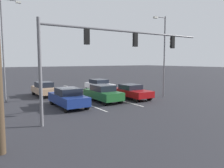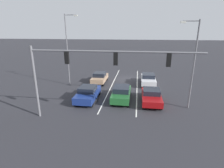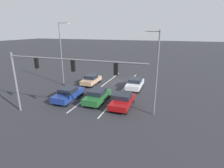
{
  "view_description": "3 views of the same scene",
  "coord_description": "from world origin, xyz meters",
  "px_view_note": "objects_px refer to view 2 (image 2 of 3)",
  "views": [
    {
      "loc": [
        9.92,
        25.96,
        3.74
      ],
      "look_at": [
        -0.72,
        9.28,
        1.65
      ],
      "focal_mm": 35.0,
      "sensor_mm": 36.0,
      "label": 1
    },
    {
      "loc": [
        -1.62,
        26.41,
        7.3
      ],
      "look_at": [
        1.01,
        8.41,
        1.68
      ],
      "focal_mm": 28.0,
      "sensor_mm": 36.0,
      "label": 2
    },
    {
      "loc": [
        -7.94,
        26.26,
        8.18
      ],
      "look_at": [
        -1.49,
        7.56,
        2.04
      ],
      "focal_mm": 28.0,
      "sensor_mm": 36.0,
      "label": 3
    }
  ],
  "objects_px": {
    "car_darkgreen_midlane_front": "(121,93)",
    "street_lamp_left_shoulder": "(193,61)",
    "street_lamp_right_shoulder": "(68,47)",
    "car_navy_rightlane_front": "(88,93)",
    "car_silver_leftlane_second": "(148,79)",
    "car_maroon_leftlane_front": "(151,96)",
    "car_tan_rightlane_second": "(100,77)",
    "traffic_signal_gantry": "(87,65)"
  },
  "relations": [
    {
      "from": "car_darkgreen_midlane_front",
      "to": "street_lamp_left_shoulder",
      "type": "distance_m",
      "value": 7.65
    },
    {
      "from": "street_lamp_right_shoulder",
      "to": "car_navy_rightlane_front",
      "type": "bearing_deg",
      "value": 127.95
    },
    {
      "from": "car_darkgreen_midlane_front",
      "to": "car_silver_leftlane_second",
      "type": "xyz_separation_m",
      "value": [
        -3.17,
        -6.35,
        -0.03
      ]
    },
    {
      "from": "car_maroon_leftlane_front",
      "to": "car_silver_leftlane_second",
      "type": "distance_m",
      "value": 6.61
    },
    {
      "from": "car_tan_rightlane_second",
      "to": "street_lamp_left_shoulder",
      "type": "bearing_deg",
      "value": 144.7
    },
    {
      "from": "car_maroon_leftlane_front",
      "to": "traffic_signal_gantry",
      "type": "relative_size",
      "value": 0.33
    },
    {
      "from": "car_tan_rightlane_second",
      "to": "street_lamp_right_shoulder",
      "type": "height_order",
      "value": "street_lamp_right_shoulder"
    },
    {
      "from": "car_darkgreen_midlane_front",
      "to": "car_maroon_leftlane_front",
      "type": "xyz_separation_m",
      "value": [
        -3.16,
        0.26,
        -0.06
      ]
    },
    {
      "from": "car_tan_rightlane_second",
      "to": "car_maroon_leftlane_front",
      "type": "bearing_deg",
      "value": 137.15
    },
    {
      "from": "traffic_signal_gantry",
      "to": "car_tan_rightlane_second",
      "type": "bearing_deg",
      "value": -82.41
    },
    {
      "from": "car_maroon_leftlane_front",
      "to": "street_lamp_right_shoulder",
      "type": "xyz_separation_m",
      "value": [
        10.63,
        -4.72,
        4.49
      ]
    },
    {
      "from": "car_maroon_leftlane_front",
      "to": "street_lamp_right_shoulder",
      "type": "relative_size",
      "value": 0.47
    },
    {
      "from": "car_darkgreen_midlane_front",
      "to": "traffic_signal_gantry",
      "type": "height_order",
      "value": "traffic_signal_gantry"
    },
    {
      "from": "car_darkgreen_midlane_front",
      "to": "car_navy_rightlane_front",
      "type": "height_order",
      "value": "car_navy_rightlane_front"
    },
    {
      "from": "car_silver_leftlane_second",
      "to": "street_lamp_right_shoulder",
      "type": "relative_size",
      "value": 0.48
    },
    {
      "from": "car_navy_rightlane_front",
      "to": "traffic_signal_gantry",
      "type": "relative_size",
      "value": 0.34
    },
    {
      "from": "car_darkgreen_midlane_front",
      "to": "street_lamp_left_shoulder",
      "type": "bearing_deg",
      "value": 170.27
    },
    {
      "from": "car_tan_rightlane_second",
      "to": "car_silver_leftlane_second",
      "type": "height_order",
      "value": "car_tan_rightlane_second"
    },
    {
      "from": "street_lamp_left_shoulder",
      "to": "car_tan_rightlane_second",
      "type": "bearing_deg",
      "value": -35.3
    },
    {
      "from": "car_silver_leftlane_second",
      "to": "street_lamp_left_shoulder",
      "type": "relative_size",
      "value": 0.55
    },
    {
      "from": "car_darkgreen_midlane_front",
      "to": "car_tan_rightlane_second",
      "type": "bearing_deg",
      "value": -58.78
    },
    {
      "from": "car_silver_leftlane_second",
      "to": "street_lamp_right_shoulder",
      "type": "xyz_separation_m",
      "value": [
        10.64,
        1.89,
        4.46
      ]
    },
    {
      "from": "street_lamp_left_shoulder",
      "to": "street_lamp_right_shoulder",
      "type": "bearing_deg",
      "value": -21.75
    },
    {
      "from": "car_navy_rightlane_front",
      "to": "car_maroon_leftlane_front",
      "type": "bearing_deg",
      "value": -177.68
    },
    {
      "from": "car_darkgreen_midlane_front",
      "to": "traffic_signal_gantry",
      "type": "distance_m",
      "value": 6.56
    },
    {
      "from": "car_darkgreen_midlane_front",
      "to": "street_lamp_right_shoulder",
      "type": "height_order",
      "value": "street_lamp_right_shoulder"
    },
    {
      "from": "car_tan_rightlane_second",
      "to": "traffic_signal_gantry",
      "type": "distance_m",
      "value": 11.63
    },
    {
      "from": "street_lamp_right_shoulder",
      "to": "street_lamp_left_shoulder",
      "type": "height_order",
      "value": "street_lamp_right_shoulder"
    },
    {
      "from": "car_navy_rightlane_front",
      "to": "car_maroon_leftlane_front",
      "type": "height_order",
      "value": "car_navy_rightlane_front"
    },
    {
      "from": "car_tan_rightlane_second",
      "to": "car_navy_rightlane_front",
      "type": "bearing_deg",
      "value": 91.09
    },
    {
      "from": "car_navy_rightlane_front",
      "to": "car_silver_leftlane_second",
      "type": "height_order",
      "value": "car_navy_rightlane_front"
    },
    {
      "from": "car_darkgreen_midlane_front",
      "to": "street_lamp_left_shoulder",
      "type": "height_order",
      "value": "street_lamp_left_shoulder"
    },
    {
      "from": "car_maroon_leftlane_front",
      "to": "street_lamp_left_shoulder",
      "type": "distance_m",
      "value": 5.23
    },
    {
      "from": "car_navy_rightlane_front",
      "to": "car_silver_leftlane_second",
      "type": "xyz_separation_m",
      "value": [
        -6.75,
        -6.88,
        -0.02
      ]
    },
    {
      "from": "traffic_signal_gantry",
      "to": "street_lamp_right_shoulder",
      "type": "height_order",
      "value": "street_lamp_right_shoulder"
    },
    {
      "from": "car_navy_rightlane_front",
      "to": "street_lamp_left_shoulder",
      "type": "xyz_separation_m",
      "value": [
        -10.07,
        0.58,
        3.89
      ]
    },
    {
      "from": "car_navy_rightlane_front",
      "to": "car_tan_rightlane_second",
      "type": "height_order",
      "value": "car_navy_rightlane_front"
    },
    {
      "from": "car_maroon_leftlane_front",
      "to": "street_lamp_left_shoulder",
      "type": "bearing_deg",
      "value": 165.61
    },
    {
      "from": "car_navy_rightlane_front",
      "to": "street_lamp_left_shoulder",
      "type": "bearing_deg",
      "value": 176.69
    },
    {
      "from": "traffic_signal_gantry",
      "to": "street_lamp_right_shoulder",
      "type": "xyz_separation_m",
      "value": [
        5.21,
        -9.2,
        0.5
      ]
    },
    {
      "from": "car_navy_rightlane_front",
      "to": "car_tan_rightlane_second",
      "type": "bearing_deg",
      "value": -88.91
    },
    {
      "from": "car_navy_rightlane_front",
      "to": "car_maroon_leftlane_front",
      "type": "relative_size",
      "value": 1.05
    }
  ]
}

